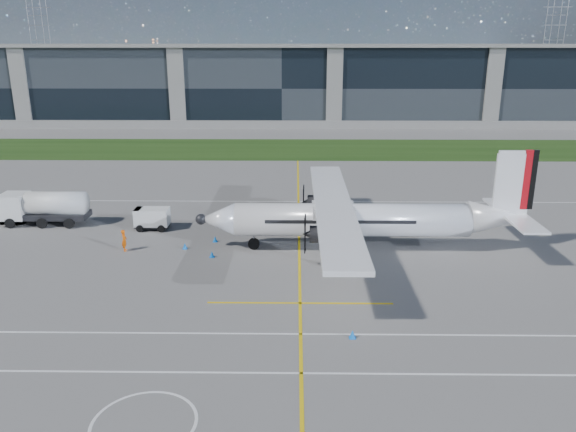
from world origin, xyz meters
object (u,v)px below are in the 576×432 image
turboprop_aircraft (364,201)px  safety_cone_fwd (185,246)px  baggage_tug (152,219)px  ground_crew_person (124,239)px  fuel_tanker_truck (38,208)px  safety_cone_nose_port (212,254)px  safety_cone_stbdwing (328,201)px  pylon_east (553,45)px  pylon_west (41,45)px  safety_cone_portwing (353,334)px  safety_cone_nose_stbd (215,239)px

turboprop_aircraft → safety_cone_fwd: bearing=179.9°
baggage_tug → ground_crew_person: bearing=-99.4°
fuel_tanker_truck → safety_cone_nose_port: bearing=-25.4°
fuel_tanker_truck → safety_cone_stbdwing: fuel_tanker_truck is taller
pylon_east → safety_cone_nose_port: 173.27m
pylon_west → pylon_east: bearing=0.0°
pylon_east → safety_cone_fwd: bearing=-122.0°
safety_cone_stbdwing → safety_cone_fwd: 18.42m
fuel_tanker_truck → baggage_tug: (10.76, -1.24, -0.59)m
safety_cone_portwing → safety_cone_nose_stbd: (-10.03, 15.92, 0.00)m
baggage_tug → safety_cone_fwd: bearing=-52.5°
safety_cone_stbdwing → safety_cone_nose_stbd: (-10.12, -11.97, 0.00)m
ground_crew_person → safety_cone_fwd: 4.84m
pylon_west → safety_cone_portwing: pylon_west is taller
pylon_east → safety_cone_fwd: 172.99m
safety_cone_fwd → safety_cone_portwing: same height
pylon_east → fuel_tanker_truck: (-105.91, -139.93, -13.46)m
pylon_west → fuel_tanker_truck: (59.09, -139.93, -13.46)m
pylon_west → safety_cone_nose_port: size_ratio=60.00×
safety_cone_fwd → safety_cone_nose_stbd: 2.80m
safety_cone_nose_port → safety_cone_nose_stbd: bearing=93.9°
baggage_tug → safety_cone_fwd: baggage_tug is taller
safety_cone_fwd → safety_cone_nose_port: size_ratio=1.00×
fuel_tanker_truck → turboprop_aircraft: bearing=-12.2°
safety_cone_stbdwing → safety_cone_portwing: same height
safety_cone_fwd → turboprop_aircraft: bearing=-0.1°
safety_cone_stbdwing → safety_cone_nose_port: size_ratio=1.00×
safety_cone_fwd → pylon_west: bearing=116.8°
ground_crew_person → safety_cone_nose_port: size_ratio=4.04×
pylon_west → safety_cone_nose_stbd: bearing=-62.3°
safety_cone_fwd → safety_cone_nose_stbd: same height
baggage_tug → safety_cone_portwing: 25.09m
pylon_west → ground_crew_person: (68.94, -146.69, -13.99)m
pylon_east → turboprop_aircraft: size_ratio=1.10×
fuel_tanker_truck → safety_cone_fwd: 15.93m
pylon_west → safety_cone_portwing: 182.58m
pylon_east → safety_cone_portwing: pylon_east is taller
safety_cone_portwing → safety_cone_nose_stbd: same height
fuel_tanker_truck → safety_cone_portwing: (26.86, -20.47, -1.29)m
turboprop_aircraft → safety_cone_portwing: 14.86m
pylon_east → safety_cone_stbdwing: size_ratio=60.00×
turboprop_aircraft → safety_cone_fwd: size_ratio=54.78×
pylon_west → pylon_east: 165.00m
fuel_tanker_truck → safety_cone_portwing: bearing=-37.3°
turboprop_aircraft → fuel_tanker_truck: 29.82m
pylon_east → ground_crew_person: (-96.06, -146.69, -13.99)m
fuel_tanker_truck → safety_cone_stbdwing: 27.98m
fuel_tanker_truck → safety_cone_fwd: fuel_tanker_truck is taller
baggage_tug → safety_cone_stbdwing: bearing=28.2°
pylon_west → safety_cone_nose_stbd: (75.92, -144.49, -14.75)m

